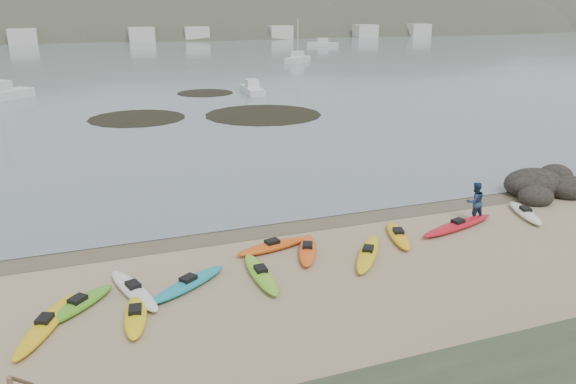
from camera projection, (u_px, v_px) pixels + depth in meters
name	position (u px, v px, depth m)	size (l,w,h in m)	color
ground	(288.00, 223.00, 26.01)	(600.00, 600.00, 0.00)	tan
wet_sand	(290.00, 225.00, 25.75)	(60.00, 60.00, 0.00)	brown
water	(89.00, 26.00, 293.06)	(1200.00, 1200.00, 0.00)	slate
kayaks	(287.00, 263.00, 21.55)	(23.02, 6.28, 0.34)	#54AB22
person_east	(475.00, 202.00, 25.97)	(0.91, 0.71, 1.88)	navy
rock_cluster	(545.00, 189.00, 30.05)	(5.11, 3.73, 1.64)	black
kelp_mats	(213.00, 111.00, 53.57)	(20.76, 23.84, 0.04)	black
moored_boats	(144.00, 62.00, 95.55)	(92.01, 77.09, 1.24)	silver
far_hills	(209.00, 76.00, 216.67)	(550.00, 135.00, 80.00)	#384235
far_town	(128.00, 35.00, 156.44)	(199.00, 5.00, 4.00)	beige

